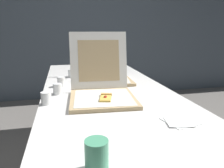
{
  "coord_description": "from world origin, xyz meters",
  "views": [
    {
      "loc": [
        -0.29,
        -0.94,
        1.16
      ],
      "look_at": [
        0.02,
        0.44,
        0.8
      ],
      "focal_mm": 34.57,
      "sensor_mm": 36.0,
      "label": 1
    }
  ],
  "objects_px": {
    "cup_white_mid": "(61,82)",
    "napkin_pile": "(179,121)",
    "table": "(105,92)",
    "pizza_box_front": "(102,89)",
    "pizza_box_middle": "(106,73)",
    "cup_white_far": "(71,73)",
    "cup_printed_front": "(97,156)",
    "cup_white_near_center": "(58,89)",
    "cup_white_near_left": "(46,98)"
  },
  "relations": [
    {
      "from": "pizza_box_middle",
      "to": "napkin_pile",
      "type": "relative_size",
      "value": 3.18
    },
    {
      "from": "pizza_box_front",
      "to": "cup_white_far",
      "type": "xyz_separation_m",
      "value": [
        -0.16,
        0.65,
        -0.02
      ]
    },
    {
      "from": "table",
      "to": "cup_white_near_center",
      "type": "distance_m",
      "value": 0.37
    },
    {
      "from": "cup_white_near_left",
      "to": "cup_printed_front",
      "type": "xyz_separation_m",
      "value": [
        0.19,
        -0.66,
        0.01
      ]
    },
    {
      "from": "pizza_box_middle",
      "to": "cup_printed_front",
      "type": "bearing_deg",
      "value": -99.94
    },
    {
      "from": "cup_white_near_left",
      "to": "cup_white_far",
      "type": "bearing_deg",
      "value": 75.98
    },
    {
      "from": "pizza_box_middle",
      "to": "cup_printed_front",
      "type": "height_order",
      "value": "pizza_box_middle"
    },
    {
      "from": "cup_white_far",
      "to": "cup_white_near_center",
      "type": "relative_size",
      "value": 1.0
    },
    {
      "from": "pizza_box_middle",
      "to": "cup_white_far",
      "type": "bearing_deg",
      "value": 151.36
    },
    {
      "from": "table",
      "to": "napkin_pile",
      "type": "xyz_separation_m",
      "value": [
        0.22,
        -0.7,
        0.05
      ]
    },
    {
      "from": "cup_white_far",
      "to": "cup_white_near_center",
      "type": "bearing_deg",
      "value": -102.58
    },
    {
      "from": "table",
      "to": "cup_white_far",
      "type": "relative_size",
      "value": 30.08
    },
    {
      "from": "pizza_box_front",
      "to": "pizza_box_middle",
      "type": "bearing_deg",
      "value": 79.97
    },
    {
      "from": "pizza_box_front",
      "to": "cup_white_near_center",
      "type": "xyz_separation_m",
      "value": [
        -0.27,
        0.15,
        -0.02
      ]
    },
    {
      "from": "table",
      "to": "cup_printed_front",
      "type": "distance_m",
      "value": 1.0
    },
    {
      "from": "table",
      "to": "napkin_pile",
      "type": "height_order",
      "value": "napkin_pile"
    },
    {
      "from": "pizza_box_middle",
      "to": "napkin_pile",
      "type": "distance_m",
      "value": 0.93
    },
    {
      "from": "pizza_box_middle",
      "to": "cup_white_far",
      "type": "xyz_separation_m",
      "value": [
        -0.28,
        0.17,
        -0.02
      ]
    },
    {
      "from": "cup_white_far",
      "to": "cup_printed_front",
      "type": "xyz_separation_m",
      "value": [
        0.02,
        -1.36,
        0.01
      ]
    },
    {
      "from": "cup_white_near_left",
      "to": "cup_printed_front",
      "type": "height_order",
      "value": "cup_printed_front"
    },
    {
      "from": "cup_printed_front",
      "to": "table",
      "type": "bearing_deg",
      "value": 77.77
    },
    {
      "from": "cup_white_near_left",
      "to": "cup_white_near_center",
      "type": "bearing_deg",
      "value": 72.22
    },
    {
      "from": "table",
      "to": "cup_printed_front",
      "type": "xyz_separation_m",
      "value": [
        -0.21,
        -0.97,
        0.1
      ]
    },
    {
      "from": "pizza_box_front",
      "to": "pizza_box_middle",
      "type": "distance_m",
      "value": 0.49
    },
    {
      "from": "table",
      "to": "pizza_box_front",
      "type": "xyz_separation_m",
      "value": [
        -0.07,
        -0.27,
        0.1
      ]
    },
    {
      "from": "cup_white_far",
      "to": "cup_white_mid",
      "type": "bearing_deg",
      "value": -106.21
    },
    {
      "from": "cup_white_near_left",
      "to": "cup_white_near_center",
      "type": "height_order",
      "value": "same"
    },
    {
      "from": "pizza_box_front",
      "to": "cup_white_mid",
      "type": "bearing_deg",
      "value": 130.0
    },
    {
      "from": "cup_white_near_center",
      "to": "napkin_pile",
      "type": "distance_m",
      "value": 0.81
    },
    {
      "from": "pizza_box_middle",
      "to": "cup_white_near_left",
      "type": "relative_size",
      "value": 7.34
    },
    {
      "from": "cup_white_mid",
      "to": "cup_white_near_center",
      "type": "relative_size",
      "value": 1.0
    },
    {
      "from": "table",
      "to": "cup_white_near_center",
      "type": "bearing_deg",
      "value": -160.32
    },
    {
      "from": "cup_white_mid",
      "to": "napkin_pile",
      "type": "height_order",
      "value": "cup_white_mid"
    },
    {
      "from": "cup_white_mid",
      "to": "cup_white_far",
      "type": "xyz_separation_m",
      "value": [
        0.09,
        0.31,
        0.0
      ]
    },
    {
      "from": "pizza_box_front",
      "to": "cup_white_far",
      "type": "relative_size",
      "value": 6.83
    },
    {
      "from": "pizza_box_middle",
      "to": "cup_printed_front",
      "type": "relative_size",
      "value": 5.2
    },
    {
      "from": "cup_white_near_left",
      "to": "table",
      "type": "bearing_deg",
      "value": 37.77
    },
    {
      "from": "cup_printed_front",
      "to": "pizza_box_middle",
      "type": "bearing_deg",
      "value": 77.45
    },
    {
      "from": "pizza_box_middle",
      "to": "cup_white_near_center",
      "type": "xyz_separation_m",
      "value": [
        -0.39,
        -0.33,
        -0.02
      ]
    },
    {
      "from": "cup_white_near_center",
      "to": "cup_white_near_left",
      "type": "bearing_deg",
      "value": -107.78
    },
    {
      "from": "table",
      "to": "cup_white_near_left",
      "type": "xyz_separation_m",
      "value": [
        -0.4,
        -0.31,
        0.08
      ]
    },
    {
      "from": "cup_white_far",
      "to": "cup_white_near_center",
      "type": "distance_m",
      "value": 0.52
    },
    {
      "from": "pizza_box_front",
      "to": "cup_white_near_left",
      "type": "xyz_separation_m",
      "value": [
        -0.33,
        -0.04,
        -0.02
      ]
    },
    {
      "from": "pizza_box_front",
      "to": "cup_white_far",
      "type": "height_order",
      "value": "pizza_box_front"
    },
    {
      "from": "cup_white_near_center",
      "to": "cup_white_mid",
      "type": "bearing_deg",
      "value": 83.2
    },
    {
      "from": "table",
      "to": "cup_white_near_left",
      "type": "bearing_deg",
      "value": -142.23
    },
    {
      "from": "table",
      "to": "pizza_box_middle",
      "type": "bearing_deg",
      "value": 75.98
    },
    {
      "from": "table",
      "to": "cup_white_mid",
      "type": "bearing_deg",
      "value": 166.5
    },
    {
      "from": "cup_white_near_center",
      "to": "napkin_pile",
      "type": "height_order",
      "value": "cup_white_near_center"
    },
    {
      "from": "cup_white_mid",
      "to": "table",
      "type": "bearing_deg",
      "value": -13.5
    }
  ]
}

